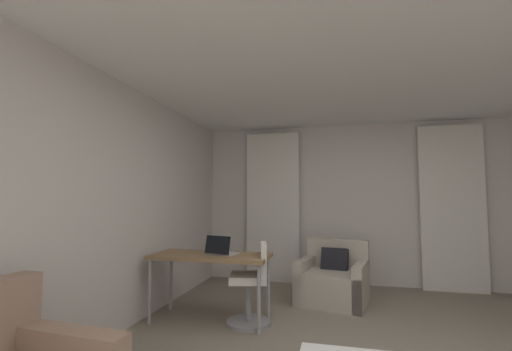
% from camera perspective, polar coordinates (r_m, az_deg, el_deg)
% --- Properties ---
extents(wall_window, '(5.12, 0.06, 2.60)m').
position_cam_1_polar(wall_window, '(5.73, 16.83, -4.62)').
color(wall_window, silver).
rests_on(wall_window, ground).
extents(wall_left, '(0.06, 6.12, 2.60)m').
position_cam_1_polar(wall_left, '(3.48, -25.96, -4.77)').
color(wall_left, silver).
rests_on(wall_left, ground).
extents(ceiling, '(5.12, 6.12, 0.06)m').
position_cam_1_polar(ceiling, '(2.99, 19.76, 21.19)').
color(ceiling, white).
rests_on(ceiling, wall_left).
extents(curtain_left_panel, '(0.90, 0.06, 2.50)m').
position_cam_1_polar(curtain_left_panel, '(5.69, 2.89, -5.30)').
color(curtain_left_panel, silver).
rests_on(curtain_left_panel, ground).
extents(curtain_right_panel, '(0.90, 0.06, 2.50)m').
position_cam_1_polar(curtain_right_panel, '(5.84, 30.56, -4.70)').
color(curtain_right_panel, silver).
rests_on(curtain_right_panel, ground).
extents(armchair, '(1.00, 0.98, 0.80)m').
position_cam_1_polar(armchair, '(4.81, 13.12, -17.17)').
color(armchair, '#B2A899').
rests_on(armchair, ground).
extents(desk, '(1.35, 0.59, 0.74)m').
position_cam_1_polar(desk, '(3.97, -7.75, -14.15)').
color(desk, olive).
rests_on(desk, ground).
extents(desk_chair, '(0.48, 0.48, 0.88)m').
position_cam_1_polar(desk_chair, '(3.87, -0.68, -18.66)').
color(desk_chair, gray).
rests_on(desk_chair, ground).
extents(laptop, '(0.37, 0.32, 0.22)m').
position_cam_1_polar(laptop, '(3.91, -5.99, -12.65)').
color(laptop, '#ADADB2').
rests_on(laptop, desk).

